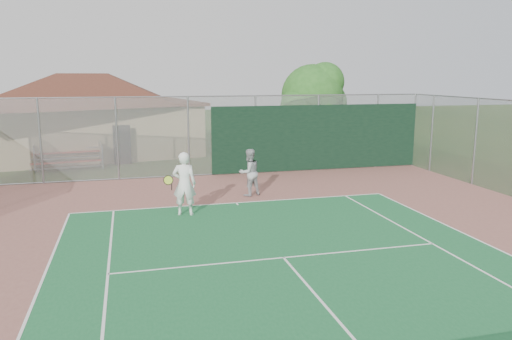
{
  "coord_description": "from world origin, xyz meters",
  "views": [
    {
      "loc": [
        -3.52,
        -4.6,
        4.39
      ],
      "look_at": [
        0.2,
        9.87,
        1.55
      ],
      "focal_mm": 35.0,
      "sensor_mm": 36.0,
      "label": 1
    }
  ],
  "objects_px": {
    "bleachers": "(68,155)",
    "tree": "(314,98)",
    "player_grey_back": "(249,173)",
    "clubhouse": "(86,106)",
    "player_white_front": "(184,184)"
  },
  "relations": [
    {
      "from": "tree",
      "to": "clubhouse",
      "type": "bearing_deg",
      "value": 151.7
    },
    {
      "from": "bleachers",
      "to": "player_grey_back",
      "type": "height_order",
      "value": "player_grey_back"
    },
    {
      "from": "player_white_front",
      "to": "bleachers",
      "type": "bearing_deg",
      "value": -51.04
    },
    {
      "from": "player_grey_back",
      "to": "tree",
      "type": "bearing_deg",
      "value": -149.74
    },
    {
      "from": "clubhouse",
      "to": "player_white_front",
      "type": "bearing_deg",
      "value": -85.62
    },
    {
      "from": "clubhouse",
      "to": "player_white_front",
      "type": "height_order",
      "value": "clubhouse"
    },
    {
      "from": "clubhouse",
      "to": "player_grey_back",
      "type": "height_order",
      "value": "clubhouse"
    },
    {
      "from": "player_white_front",
      "to": "clubhouse",
      "type": "bearing_deg",
      "value": -60.44
    },
    {
      "from": "bleachers",
      "to": "tree",
      "type": "bearing_deg",
      "value": -17.01
    },
    {
      "from": "player_white_front",
      "to": "player_grey_back",
      "type": "distance_m",
      "value": 3.29
    },
    {
      "from": "bleachers",
      "to": "player_white_front",
      "type": "height_order",
      "value": "player_white_front"
    },
    {
      "from": "bleachers",
      "to": "player_white_front",
      "type": "distance_m",
      "value": 10.69
    },
    {
      "from": "tree",
      "to": "player_grey_back",
      "type": "distance_m",
      "value": 7.87
    },
    {
      "from": "tree",
      "to": "player_white_front",
      "type": "bearing_deg",
      "value": -132.97
    },
    {
      "from": "clubhouse",
      "to": "player_white_front",
      "type": "distance_m",
      "value": 14.45
    }
  ]
}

